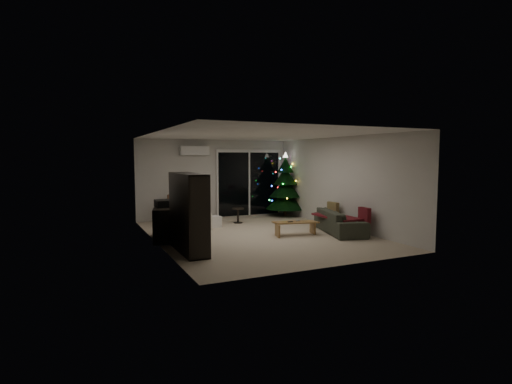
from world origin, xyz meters
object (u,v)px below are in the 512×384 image
at_px(sofa, 340,221).
at_px(media_cabinet, 165,223).
at_px(coffee_table, 295,228).
at_px(armchair, 188,207).
at_px(christmas_tree, 285,184).
at_px(bookshelf, 179,213).

bearing_deg(sofa, media_cabinet, 92.70).
height_order(media_cabinet, coffee_table, media_cabinet).
height_order(armchair, christmas_tree, christmas_tree).
distance_m(armchair, coffee_table, 3.71).
bearing_deg(media_cabinet, bookshelf, -75.31).
height_order(bookshelf, christmas_tree, christmas_tree).
distance_m(armchair, christmas_tree, 3.32).
xyz_separation_m(sofa, coffee_table, (-1.22, 0.18, -0.12)).
relative_size(sofa, christmas_tree, 0.94).
xyz_separation_m(media_cabinet, coffee_table, (3.08, -0.83, -0.22)).
distance_m(bookshelf, armchair, 3.95).
bearing_deg(coffee_table, media_cabinet, 178.60).
relative_size(bookshelf, coffee_table, 1.51).
distance_m(bookshelf, christmas_tree, 5.71).
xyz_separation_m(armchair, sofa, (3.10, -3.36, -0.16)).
distance_m(coffee_table, christmas_tree, 3.41).
relative_size(armchair, christmas_tree, 0.46).
relative_size(media_cabinet, sofa, 0.63).
bearing_deg(armchair, sofa, 162.31).
bearing_deg(media_cabinet, coffee_table, -0.42).
height_order(bookshelf, media_cabinet, bookshelf).
bearing_deg(coffee_table, bookshelf, -155.91).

